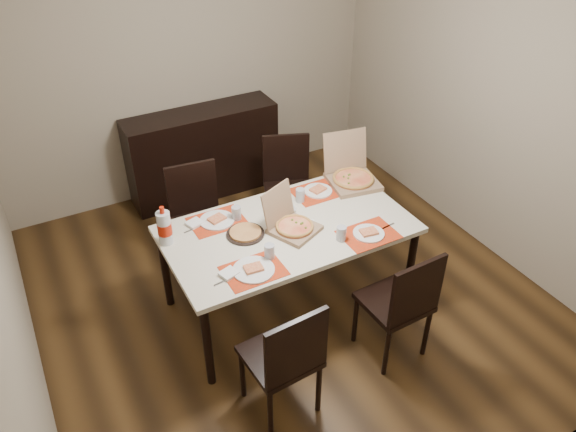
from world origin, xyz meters
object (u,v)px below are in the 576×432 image
(chair_far_left, at_px, (198,214))
(dip_bowl, at_px, (288,209))
(sideboard, at_px, (203,153))
(dining_table, at_px, (288,234))
(chair_near_left, at_px, (286,357))
(chair_far_right, at_px, (287,182))
(pizza_box_center, at_px, (291,224))
(soda_bottle, at_px, (165,228))
(chair_near_right, at_px, (402,302))

(chair_far_left, bearing_deg, dip_bowl, -50.06)
(sideboard, relative_size, dining_table, 0.83)
(sideboard, relative_size, chair_near_left, 1.61)
(dining_table, xyz_separation_m, chair_far_right, (0.48, 0.89, -0.17))
(pizza_box_center, bearing_deg, soda_bottle, 161.29)
(dining_table, distance_m, soda_bottle, 0.90)
(chair_near_left, bearing_deg, chair_far_right, 61.36)
(dining_table, relative_size, chair_far_left, 1.94)
(sideboard, distance_m, chair_far_right, 1.08)
(chair_far_left, relative_size, dip_bowl, 8.31)
(chair_near_left, relative_size, pizza_box_center, 2.13)
(chair_far_left, xyz_separation_m, dip_bowl, (0.52, -0.62, 0.25))
(sideboard, bearing_deg, dip_bowl, -87.98)
(dining_table, bearing_deg, chair_near_right, -62.98)
(sideboard, distance_m, soda_bottle, 1.90)
(chair_far_right, bearing_deg, dip_bowl, -117.88)
(dining_table, relative_size, dip_bowl, 16.09)
(dining_table, distance_m, chair_far_right, 1.03)
(chair_near_right, distance_m, soda_bottle, 1.71)
(chair_near_left, height_order, dip_bowl, chair_near_left)
(chair_far_left, height_order, chair_far_right, same)
(sideboard, xyz_separation_m, chair_near_right, (0.38, -2.71, 0.06))
(chair_near_right, distance_m, dip_bowl, 1.10)
(dining_table, xyz_separation_m, dip_bowl, (0.10, 0.18, 0.08))
(chair_near_left, bearing_deg, sideboard, 78.99)
(chair_far_right, bearing_deg, chair_near_right, -91.68)
(sideboard, height_order, chair_near_right, chair_near_right)
(dining_table, relative_size, chair_near_left, 1.94)
(chair_near_left, xyz_separation_m, dip_bowl, (0.60, 1.07, 0.25))
(chair_far_left, height_order, soda_bottle, soda_bottle)
(dining_table, bearing_deg, sideboard, 88.69)
(chair_far_left, height_order, pizza_box_center, pizza_box_center)
(sideboard, distance_m, chair_near_left, 2.82)
(sideboard, distance_m, dip_bowl, 1.72)
(pizza_box_center, bearing_deg, chair_far_left, 116.76)
(dining_table, height_order, chair_near_left, chair_near_left)
(dip_bowl, bearing_deg, chair_far_left, 129.94)
(dining_table, distance_m, chair_far_left, 0.93)
(chair_far_left, distance_m, pizza_box_center, 0.99)
(pizza_box_center, height_order, dip_bowl, pizza_box_center)
(dining_table, relative_size, soda_bottle, 5.99)
(dining_table, height_order, chair_far_left, chair_far_left)
(chair_far_left, bearing_deg, chair_near_right, -62.76)
(sideboard, relative_size, soda_bottle, 4.99)
(sideboard, relative_size, dip_bowl, 13.41)
(chair_near_left, xyz_separation_m, pizza_box_center, (0.50, 0.85, 0.29))
(chair_near_right, relative_size, chair_far_left, 1.00)
(chair_far_left, distance_m, chair_far_right, 0.90)
(sideboard, bearing_deg, chair_near_right, -81.94)
(chair_far_right, xyz_separation_m, pizza_box_center, (-0.47, -0.93, 0.29))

